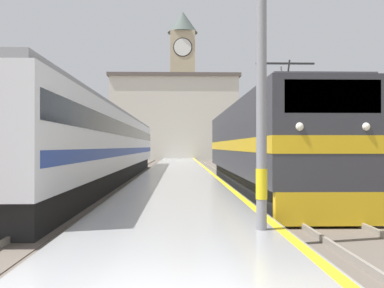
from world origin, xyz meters
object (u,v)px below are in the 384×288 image
catenary_mast (266,1)px  locomotive_train (260,146)px  passenger_train (106,145)px  clock_tower (183,80)px

catenary_mast → locomotive_train: bearing=80.3°
passenger_train → clock_tower: (4.78, 54.27, 11.86)m
passenger_train → catenary_mast: bearing=-70.7°
locomotive_train → catenary_mast: bearing=-99.7°
locomotive_train → clock_tower: size_ratio=0.74×
locomotive_train → clock_tower: clock_tower is taller
locomotive_train → passenger_train: size_ratio=0.56×
catenary_mast → clock_tower: bearing=90.9°
locomotive_train → passenger_train: bearing=144.9°
clock_tower → catenary_mast: bearing=-89.1°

